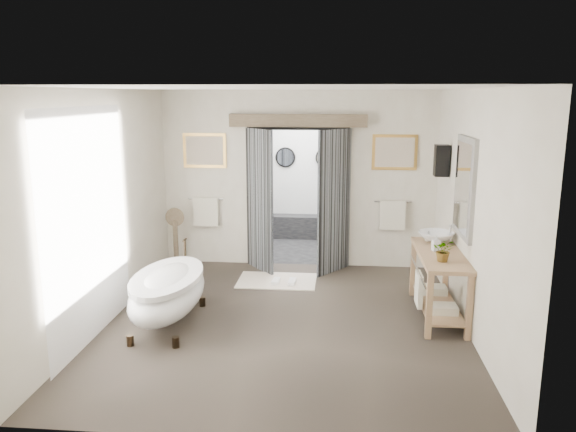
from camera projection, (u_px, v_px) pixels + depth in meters
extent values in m
plane|color=#483E35|center=(284.00, 322.00, 7.12)|extent=(5.00, 5.00, 0.00)
cube|color=silver|center=(253.00, 275.00, 4.38)|extent=(4.50, 0.02, 2.90)
cube|color=silver|center=(105.00, 207.00, 7.01)|extent=(0.02, 5.00, 2.90)
cube|color=silver|center=(473.00, 214.00, 6.61)|extent=(0.02, 5.00, 2.90)
cube|color=silver|center=(207.00, 179.00, 9.38)|extent=(1.45, 0.02, 2.90)
cube|color=silver|center=(392.00, 181.00, 9.11)|extent=(1.45, 0.02, 2.90)
cube|color=silver|center=(299.00, 109.00, 9.00)|extent=(1.60, 0.02, 0.60)
cube|color=white|center=(283.00, 88.00, 6.50)|extent=(4.50, 5.00, 0.02)
cube|color=white|center=(88.00, 226.00, 6.44)|extent=(0.02, 2.20, 2.70)
cube|color=gray|center=(465.00, 187.00, 6.97)|extent=(0.05, 0.95, 1.25)
cube|color=silver|center=(462.00, 187.00, 6.97)|extent=(0.01, 0.80, 1.10)
cube|color=black|center=(442.00, 161.00, 8.04)|extent=(0.20, 0.20, 0.45)
sphere|color=#FFCC8C|center=(442.00, 161.00, 8.04)|extent=(0.10, 0.10, 0.10)
cube|color=black|center=(302.00, 248.00, 10.52)|extent=(2.20, 2.00, 0.01)
cube|color=white|center=(302.00, 113.00, 9.99)|extent=(2.20, 2.00, 0.02)
cube|color=white|center=(305.00, 175.00, 11.23)|extent=(2.20, 0.02, 2.50)
cube|color=white|center=(243.00, 182.00, 10.35)|extent=(0.02, 2.00, 2.50)
cube|color=white|center=(363.00, 183.00, 10.16)|extent=(0.02, 2.00, 2.50)
cube|color=black|center=(304.00, 227.00, 11.28)|extent=(2.00, 0.35, 0.45)
cylinder|color=silver|center=(285.00, 157.00, 11.16)|extent=(0.40, 0.03, 0.40)
cylinder|color=silver|center=(326.00, 158.00, 11.09)|extent=(0.40, 0.03, 0.40)
cube|color=black|center=(251.00, 197.00, 9.38)|extent=(0.07, 0.10, 2.30)
cube|color=black|center=(347.00, 198.00, 9.24)|extent=(0.07, 0.10, 2.30)
cube|color=black|center=(298.00, 128.00, 9.06)|extent=(1.67, 0.10, 0.07)
cube|color=black|center=(259.00, 201.00, 9.02)|extent=(0.52, 0.66, 2.30)
cube|color=black|center=(334.00, 202.00, 8.91)|extent=(0.52, 0.66, 2.30)
cube|color=brown|center=(298.00, 121.00, 8.94)|extent=(2.20, 0.20, 0.20)
cube|color=gold|center=(205.00, 151.00, 9.26)|extent=(0.72, 0.03, 0.57)
cube|color=beige|center=(205.00, 151.00, 9.24)|extent=(0.62, 0.01, 0.47)
cube|color=gold|center=(395.00, 152.00, 8.99)|extent=(0.72, 0.03, 0.57)
cube|color=beige|center=(395.00, 152.00, 8.97)|extent=(0.62, 0.01, 0.47)
cylinder|color=silver|center=(206.00, 199.00, 9.39)|extent=(0.60, 0.02, 0.02)
cube|color=white|center=(206.00, 212.00, 9.42)|extent=(0.42, 0.08, 0.48)
cylinder|color=silver|center=(393.00, 202.00, 9.12)|extent=(0.60, 0.02, 0.02)
cube|color=white|center=(392.00, 215.00, 9.15)|extent=(0.42, 0.08, 0.48)
cylinder|color=black|center=(130.00, 340.00, 6.44)|extent=(0.09, 0.09, 0.13)
cylinder|color=black|center=(176.00, 342.00, 6.39)|extent=(0.09, 0.09, 0.13)
cylinder|color=black|center=(164.00, 300.00, 7.69)|extent=(0.09, 0.09, 0.13)
cylinder|color=black|center=(202.00, 302.00, 7.64)|extent=(0.09, 0.09, 0.13)
ellipsoid|color=white|center=(168.00, 293.00, 6.97)|extent=(0.81, 1.82, 0.58)
cylinder|color=black|center=(185.00, 248.00, 7.70)|extent=(0.03, 0.03, 0.24)
cube|color=#A88354|center=(429.00, 304.00, 6.56)|extent=(0.07, 0.07, 0.85)
cube|color=#A88354|center=(470.00, 306.00, 6.52)|extent=(0.07, 0.07, 0.85)
cube|color=#A88354|center=(413.00, 266.00, 8.00)|extent=(0.07, 0.07, 0.85)
cube|color=#A88354|center=(446.00, 267.00, 7.96)|extent=(0.07, 0.07, 0.85)
cube|color=#A88354|center=(440.00, 254.00, 7.18)|extent=(0.55, 1.60, 0.05)
cube|color=#A88354|center=(437.00, 303.00, 7.32)|extent=(0.45, 1.50, 0.03)
cylinder|color=silver|center=(418.00, 271.00, 7.25)|extent=(0.02, 1.40, 0.02)
cube|color=white|center=(419.00, 289.00, 7.14)|extent=(0.06, 0.34, 0.42)
cube|color=white|center=(442.00, 309.00, 6.96)|extent=(0.35, 0.25, 0.10)
cube|color=white|center=(433.00, 290.00, 7.64)|extent=(0.35, 0.25, 0.10)
cube|color=brown|center=(177.00, 268.00, 9.24)|extent=(0.20, 0.20, 0.07)
cylinder|color=brown|center=(176.00, 243.00, 9.15)|extent=(0.08, 0.08, 0.77)
cylinder|color=silver|center=(175.00, 217.00, 9.08)|extent=(0.27, 0.02, 0.27)
cylinder|color=brown|center=(175.00, 217.00, 9.06)|extent=(0.31, 0.01, 0.31)
cube|color=silver|center=(277.00, 281.00, 8.67)|extent=(1.21, 0.81, 0.01)
cube|color=white|center=(276.00, 281.00, 8.56)|extent=(0.12, 0.27, 0.05)
cube|color=white|center=(292.00, 282.00, 8.54)|extent=(0.12, 0.27, 0.05)
imported|color=white|center=(436.00, 238.00, 7.57)|extent=(0.52, 0.52, 0.16)
imported|color=gray|center=(444.00, 250.00, 6.76)|extent=(0.29, 0.26, 0.28)
imported|color=gray|center=(436.00, 243.00, 7.23)|extent=(0.11, 0.11, 0.21)
imported|color=gray|center=(429.00, 236.00, 7.70)|extent=(0.15, 0.15, 0.15)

